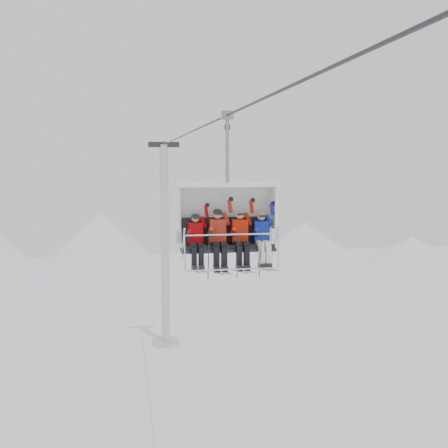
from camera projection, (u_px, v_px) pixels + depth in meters
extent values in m
cone|color=white|center=(101.00, 247.00, 57.94)|extent=(16.00, 16.00, 7.00)
cone|color=white|center=(208.00, 255.00, 59.01)|extent=(14.00, 14.00, 5.00)
cone|color=white|center=(305.00, 251.00, 58.77)|extent=(18.00, 18.00, 6.00)
cone|color=white|center=(411.00, 258.00, 58.83)|extent=(16.00, 16.00, 4.50)
cone|color=white|center=(256.00, 251.00, 63.03)|extent=(12.00, 12.00, 4.50)
cylinder|color=silver|center=(165.00, 246.00, 36.96)|extent=(0.56, 0.56, 13.30)
cylinder|color=silver|center=(166.00, 342.00, 37.66)|extent=(1.80, 1.80, 0.30)
cube|color=#2A2A2E|center=(164.00, 145.00, 36.25)|extent=(2.00, 0.35, 0.35)
cylinder|color=#2A2A2E|center=(224.00, 117.00, 14.72)|extent=(0.06, 50.00, 0.06)
cube|color=black|center=(228.00, 246.00, 14.52)|extent=(2.34, 0.55, 0.10)
cube|color=black|center=(226.00, 230.00, 14.73)|extent=(2.34, 0.10, 0.68)
cube|color=#2A2A2E|center=(228.00, 249.00, 14.53)|extent=(2.44, 0.60, 0.08)
cube|color=white|center=(225.00, 213.00, 14.90)|extent=(2.60, 0.10, 1.55)
cube|color=white|center=(227.00, 185.00, 14.43)|extent=(2.60, 0.90, 0.10)
cylinder|color=silver|center=(232.00, 234.00, 13.94)|extent=(2.38, 0.04, 0.04)
cylinder|color=silver|center=(233.00, 269.00, 13.96)|extent=(2.38, 0.04, 0.04)
cylinder|color=gray|center=(227.00, 150.00, 14.35)|extent=(0.10, 0.10, 1.76)
cube|color=gray|center=(227.00, 115.00, 14.26)|extent=(0.30, 0.18, 0.22)
cube|color=#A60107|center=(195.00, 233.00, 14.37)|extent=(0.37, 0.25, 0.55)
sphere|color=tan|center=(195.00, 218.00, 14.29)|extent=(0.20, 0.20, 0.20)
cube|color=black|center=(194.00, 256.00, 13.98)|extent=(0.12, 0.15, 0.44)
cube|color=black|center=(201.00, 256.00, 14.01)|extent=(0.12, 0.15, 0.44)
cube|color=#A7A8B0|center=(195.00, 271.00, 13.92)|extent=(0.08, 1.69, 0.26)
cube|color=#A7A8B0|center=(202.00, 271.00, 13.95)|extent=(0.08, 1.69, 0.26)
cube|color=#A62316|center=(217.00, 231.00, 14.47)|extent=(0.42, 0.28, 0.62)
sphere|color=tan|center=(218.00, 214.00, 14.38)|extent=(0.23, 0.23, 0.23)
cube|color=black|center=(216.00, 257.00, 14.08)|extent=(0.14, 0.15, 0.50)
cube|color=black|center=(224.00, 256.00, 14.12)|extent=(0.14, 0.15, 0.50)
cube|color=#A7A8B0|center=(217.00, 273.00, 14.03)|extent=(0.10, 1.69, 0.26)
cube|color=#A7A8B0|center=(225.00, 272.00, 14.06)|extent=(0.10, 1.69, 0.26)
cube|color=#B31A06|center=(239.00, 231.00, 14.57)|extent=(0.41, 0.27, 0.61)
sphere|color=tan|center=(240.00, 215.00, 14.49)|extent=(0.22, 0.22, 0.22)
cube|color=black|center=(239.00, 256.00, 14.19)|extent=(0.14, 0.15, 0.49)
cube|color=black|center=(247.00, 255.00, 14.22)|extent=(0.14, 0.15, 0.49)
cube|color=#A7A8B0|center=(240.00, 271.00, 14.13)|extent=(0.09, 1.69, 0.26)
cube|color=#A7A8B0|center=(247.00, 271.00, 14.16)|extent=(0.09, 1.69, 0.26)
cube|color=#0F2295|center=(261.00, 231.00, 14.67)|extent=(0.38, 0.25, 0.56)
sphere|color=tan|center=(261.00, 217.00, 14.59)|extent=(0.21, 0.21, 0.21)
cube|color=white|center=(261.00, 254.00, 14.29)|extent=(0.13, 0.15, 0.45)
cube|color=white|center=(268.00, 254.00, 14.32)|extent=(0.13, 0.15, 0.45)
cube|color=#A7A8B0|center=(262.00, 269.00, 14.23)|extent=(0.09, 1.69, 0.26)
cube|color=#A7A8B0|center=(269.00, 269.00, 14.26)|extent=(0.09, 1.69, 0.26)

